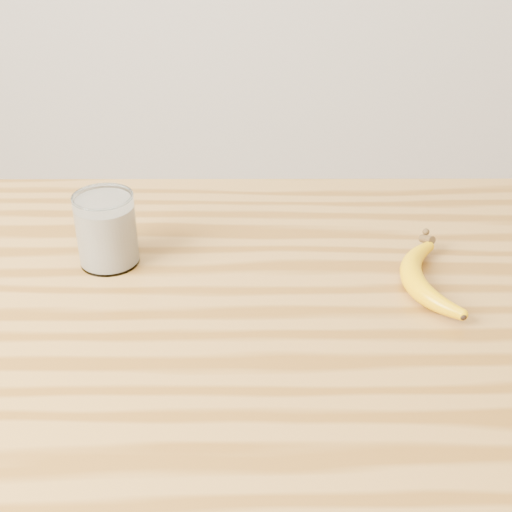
{
  "coord_description": "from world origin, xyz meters",
  "views": [
    {
      "loc": [
        0.04,
        -0.75,
        1.43
      ],
      "look_at": [
        0.05,
        0.09,
        0.93
      ],
      "focal_mm": 50.0,
      "sensor_mm": 36.0,
      "label": 1
    }
  ],
  "objects": [
    {
      "name": "banana",
      "position": [
        0.25,
        0.05,
        0.92
      ],
      "size": [
        0.1,
        0.25,
        0.03
      ],
      "primitive_type": null,
      "rotation": [
        0.0,
        0.0,
        0.04
      ],
      "color": "#E1A200",
      "rests_on": "table"
    },
    {
      "name": "smoothie_glass",
      "position": [
        -0.16,
        0.12,
        0.95
      ],
      "size": [
        0.08,
        0.08,
        0.11
      ],
      "color": "white",
      "rests_on": "table"
    },
    {
      "name": "table",
      "position": [
        0.0,
        0.0,
        0.77
      ],
      "size": [
        1.2,
        0.8,
        0.9
      ],
      "color": "olive",
      "rests_on": "ground"
    }
  ]
}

